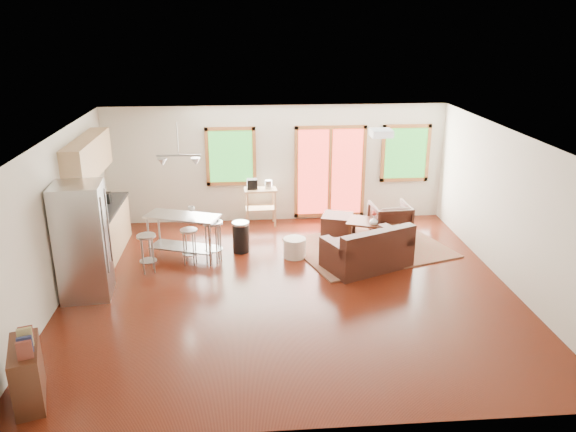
{
  "coord_description": "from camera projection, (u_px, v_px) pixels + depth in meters",
  "views": [
    {
      "loc": [
        -0.72,
        -8.6,
        4.35
      ],
      "look_at": [
        0.0,
        0.3,
        1.2
      ],
      "focal_mm": 35.0,
      "sensor_mm": 36.0,
      "label": 1
    }
  ],
  "objects": [
    {
      "name": "ceiling",
      "position": [
        290.0,
        137.0,
        8.72
      ],
      "size": [
        7.5,
        7.0,
        0.02
      ],
      "primitive_type": "cube",
      "color": "silver",
      "rests_on": "ground"
    },
    {
      "name": "loveseat",
      "position": [
        368.0,
        251.0,
        10.27
      ],
      "size": [
        1.76,
        1.42,
        0.82
      ],
      "rotation": [
        0.0,
        0.0,
        0.42
      ],
      "color": "black",
      "rests_on": "floor"
    },
    {
      "name": "bar_stool_a",
      "position": [
        147.0,
        245.0,
        10.03
      ],
      "size": [
        0.41,
        0.41,
        0.72
      ],
      "rotation": [
        0.0,
        0.0,
        0.26
      ],
      "color": "#B7BABC",
      "rests_on": "floor"
    },
    {
      "name": "floor",
      "position": [
        289.0,
        288.0,
        9.59
      ],
      "size": [
        7.5,
        7.0,
        0.02
      ],
      "primitive_type": "cube",
      "color": "black",
      "rests_on": "ground"
    },
    {
      "name": "refrigerator",
      "position": [
        83.0,
        241.0,
        9.03
      ],
      "size": [
        0.84,
        0.81,
        1.92
      ],
      "rotation": [
        0.0,
        0.0,
        0.09
      ],
      "color": "#B7BABC",
      "rests_on": "floor"
    },
    {
      "name": "pendant_light",
      "position": [
        179.0,
        161.0,
        10.22
      ],
      "size": [
        0.8,
        0.18,
        0.79
      ],
      "color": "gray",
      "rests_on": "ceiling"
    },
    {
      "name": "bar_stool_c",
      "position": [
        213.0,
        232.0,
        10.46
      ],
      "size": [
        0.48,
        0.48,
        0.8
      ],
      "rotation": [
        0.0,
        0.0,
        -0.35
      ],
      "color": "#B7BABC",
      "rests_on": "floor"
    },
    {
      "name": "trash_can",
      "position": [
        241.0,
        237.0,
        10.99
      ],
      "size": [
        0.44,
        0.44,
        0.61
      ],
      "rotation": [
        0.0,
        0.0,
        -0.4
      ],
      "color": "black",
      "rests_on": "floor"
    },
    {
      "name": "french_doors",
      "position": [
        330.0,
        172.0,
        12.56
      ],
      "size": [
        1.6,
        0.05,
        2.1
      ],
      "color": "red",
      "rests_on": "back_wall"
    },
    {
      "name": "bookshelf",
      "position": [
        27.0,
        373.0,
        6.64
      ],
      "size": [
        0.56,
        0.89,
        0.97
      ],
      "rotation": [
        0.0,
        0.0,
        0.31
      ],
      "color": "black",
      "rests_on": "floor"
    },
    {
      "name": "armchair",
      "position": [
        390.0,
        218.0,
        11.75
      ],
      "size": [
        0.82,
        0.77,
        0.79
      ],
      "primitive_type": "imported",
      "rotation": [
        0.0,
        0.0,
        3.21
      ],
      "color": "black",
      "rests_on": "floor"
    },
    {
      "name": "cup",
      "position": [
        191.0,
        208.0,
        10.46
      ],
      "size": [
        0.14,
        0.13,
        0.12
      ],
      "primitive_type": "imported",
      "rotation": [
        0.0,
        0.0,
        -0.3
      ],
      "color": "silver",
      "rests_on": "island"
    },
    {
      "name": "window_left",
      "position": [
        231.0,
        156.0,
        12.26
      ],
      "size": [
        1.1,
        0.05,
        1.3
      ],
      "color": "#1F5B1D",
      "rests_on": "back_wall"
    },
    {
      "name": "window_right",
      "position": [
        406.0,
        153.0,
        12.56
      ],
      "size": [
        1.1,
        0.05,
        1.3
      ],
      "color": "#1F5B1D",
      "rests_on": "back_wall"
    },
    {
      "name": "ottoman",
      "position": [
        337.0,
        224.0,
        11.97
      ],
      "size": [
        0.77,
        0.77,
        0.41
      ],
      "primitive_type": "cube",
      "rotation": [
        0.0,
        0.0,
        -0.31
      ],
      "color": "black",
      "rests_on": "floor"
    },
    {
      "name": "back_wall",
      "position": [
        276.0,
        164.0,
        12.45
      ],
      "size": [
        7.5,
        0.02,
        2.6
      ],
      "primitive_type": "cube",
      "color": "beige",
      "rests_on": "ground"
    },
    {
      "name": "coffee_table",
      "position": [
        373.0,
        224.0,
        11.53
      ],
      "size": [
        1.19,
        0.96,
        0.41
      ],
      "rotation": [
        0.0,
        0.0,
        -0.38
      ],
      "color": "black",
      "rests_on": "floor"
    },
    {
      "name": "kitchen_cart",
      "position": [
        259.0,
        194.0,
        12.27
      ],
      "size": [
        0.72,
        0.49,
        1.07
      ],
      "rotation": [
        0.0,
        0.0,
        0.05
      ],
      "color": "tan",
      "rests_on": "floor"
    },
    {
      "name": "front_wall",
      "position": [
        317.0,
        328.0,
        5.85
      ],
      "size": [
        7.5,
        0.02,
        2.6
      ],
      "primitive_type": "cube",
      "color": "beige",
      "rests_on": "ground"
    },
    {
      "name": "vase",
      "position": [
        374.0,
        220.0,
        11.33
      ],
      "size": [
        0.2,
        0.2,
        0.29
      ],
      "rotation": [
        0.0,
        0.0,
        0.15
      ],
      "color": "silver",
      "rests_on": "coffee_table"
    },
    {
      "name": "island",
      "position": [
        183.0,
        229.0,
        10.59
      ],
      "size": [
        1.47,
        0.98,
        0.87
      ],
      "rotation": [
        0.0,
        0.0,
        -0.35
      ],
      "color": "#B7BABC",
      "rests_on": "floor"
    },
    {
      "name": "left_wall",
      "position": [
        53.0,
        223.0,
        8.87
      ],
      "size": [
        0.02,
        7.0,
        2.6
      ],
      "primitive_type": "cube",
      "color": "beige",
      "rests_on": "ground"
    },
    {
      "name": "right_wall",
      "position": [
        512.0,
        210.0,
        9.44
      ],
      "size": [
        0.02,
        7.0,
        2.6
      ],
      "primitive_type": "cube",
      "color": "beige",
      "rests_on": "ground"
    },
    {
      "name": "ceiling_flush",
      "position": [
        381.0,
        133.0,
        9.43
      ],
      "size": [
        0.35,
        0.35,
        0.12
      ],
      "primitive_type": "cube",
      "color": "white",
      "rests_on": "ceiling"
    },
    {
      "name": "pouf",
      "position": [
        295.0,
        248.0,
        10.78
      ],
      "size": [
        0.52,
        0.52,
        0.38
      ],
      "primitive_type": "cylinder",
      "rotation": [
        0.0,
        0.0,
        0.22
      ],
      "color": "beige",
      "rests_on": "floor"
    },
    {
      "name": "rug",
      "position": [
        370.0,
        248.0,
        11.23
      ],
      "size": [
        3.43,
        3.0,
        0.03
      ],
      "primitive_type": "cube",
      "rotation": [
        0.0,
        0.0,
        0.32
      ],
      "color": "#506038",
      "rests_on": "floor"
    },
    {
      "name": "bar_stool_b",
      "position": [
        189.0,
        238.0,
        10.38
      ],
      "size": [
        0.37,
        0.37,
        0.68
      ],
      "rotation": [
        0.0,
        0.0,
        -0.15
      ],
      "color": "#B7BABC",
      "rests_on": "floor"
    },
    {
      "name": "cabinets",
      "position": [
        99.0,
        210.0,
        10.61
      ],
      "size": [
        0.64,
        2.24,
        2.3
      ],
      "color": "tan",
      "rests_on": "floor"
    }
  ]
}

